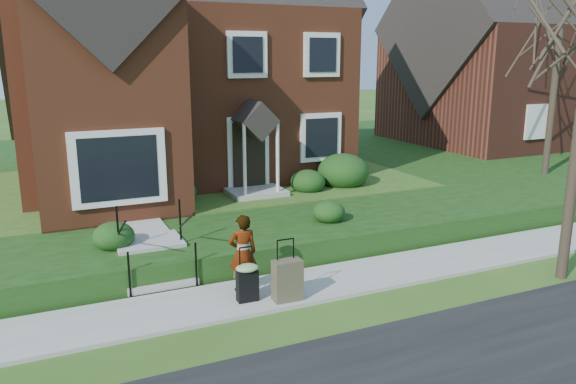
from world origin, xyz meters
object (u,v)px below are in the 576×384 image
front_steps (153,256)px  suitcase_black (247,280)px  woman (243,253)px  suitcase_olive (287,280)px

front_steps → suitcase_black: (1.33, -2.09, 0.01)m
woman → suitcase_olive: size_ratio=1.30×
woman → suitcase_black: (-0.10, -0.50, -0.36)m
front_steps → suitcase_black: size_ratio=1.92×
front_steps → woman: woman is taller
woman → suitcase_olive: bearing=132.5°
suitcase_black → suitcase_olive: 0.75m
woman → suitcase_olive: woman is taller
woman → suitcase_olive: 1.05m
front_steps → woman: (1.43, -1.59, 0.37)m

